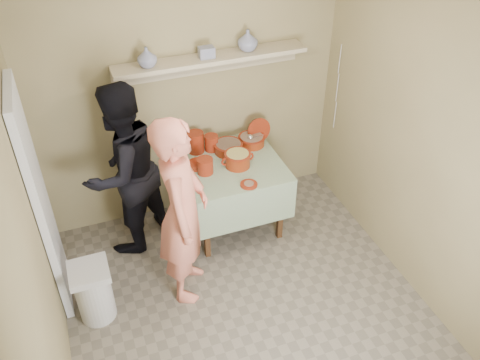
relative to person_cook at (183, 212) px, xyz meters
name	(u,v)px	position (x,y,z in m)	size (l,w,h in m)	color
ground	(254,322)	(0.41, -0.60, -0.88)	(3.50, 3.50, 0.00)	#716859
tile_panel	(42,203)	(-1.05, 0.35, 0.12)	(0.06, 0.70, 2.00)	silver
plate_stack_a	(196,142)	(0.41, 0.99, -0.01)	(0.16, 0.16, 0.22)	maroon
plate_stack_b	(211,143)	(0.56, 0.96, -0.03)	(0.14, 0.14, 0.16)	maroon
bowl_stack	(205,166)	(0.38, 0.61, -0.04)	(0.15, 0.15, 0.15)	maroon
empty_bowl	(197,165)	(0.34, 0.73, -0.09)	(0.18, 0.18, 0.05)	maroon
propped_lid	(259,130)	(1.07, 0.96, 0.01)	(0.25, 0.25, 0.02)	maroon
vase_right	(248,40)	(0.96, 1.03, 0.94)	(0.19, 0.19, 0.19)	navy
vase_left	(147,57)	(0.02, 1.00, 0.93)	(0.17, 0.17, 0.18)	navy
ceramic_box	(207,52)	(0.56, 1.01, 0.89)	(0.14, 0.10, 0.10)	navy
person_cook	(183,212)	(0.00, 0.00, 0.00)	(0.64, 0.42, 1.75)	#E37962
person_helper	(124,171)	(-0.35, 0.76, -0.02)	(0.84, 0.65, 1.72)	black
room_shell	(259,168)	(0.41, -0.60, 0.74)	(3.04, 3.54, 2.62)	#93865A
serving_table	(231,173)	(0.66, 0.68, -0.23)	(0.97, 0.97, 0.76)	#4C2D16
cazuela_meat_a	(228,147)	(0.70, 0.87, -0.06)	(0.30, 0.30, 0.10)	maroon
cazuela_meat_b	(252,140)	(0.97, 0.91, -0.06)	(0.28, 0.28, 0.10)	maroon
ladle	(251,137)	(0.95, 0.88, 0.00)	(0.08, 0.26, 0.19)	silver
cazuela_rice	(238,158)	(0.71, 0.61, -0.03)	(0.33, 0.25, 0.14)	maroon
front_plate	(249,184)	(0.69, 0.28, -0.10)	(0.16, 0.16, 0.03)	maroon
wall_shelf	(210,60)	(0.61, 1.05, 0.80)	(1.80, 0.25, 0.21)	tan
trash_bin	(94,292)	(-0.82, -0.05, -0.59)	(0.32, 0.32, 0.56)	silver
electrical_cord	(337,88)	(1.88, 0.88, 0.37)	(0.01, 0.05, 0.90)	silver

